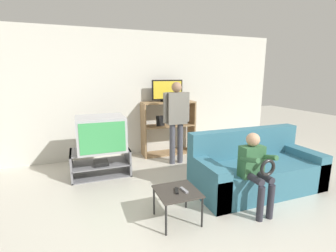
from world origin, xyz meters
TOP-DOWN VIEW (x-y plane):
  - ground_plane at (0.00, 0.00)m, footprint 18.00×18.00m
  - wall_back at (0.00, 3.25)m, footprint 6.40×0.06m
  - tv_stand at (-1.00, 2.30)m, footprint 0.98×0.56m
  - television_main at (-0.97, 2.28)m, footprint 0.79×0.66m
  - media_shelf at (0.51, 2.99)m, footprint 1.15×0.38m
  - television_flat at (0.50, 3.01)m, footprint 0.67×0.20m
  - snack_table at (-0.28, 0.58)m, footprint 0.49×0.49m
  - remote_control_black at (-0.29, 0.56)m, footprint 0.08×0.15m
  - remote_control_white at (-0.20, 0.55)m, footprint 0.05×0.15m
  - couch at (1.17, 0.96)m, footprint 1.94×0.88m
  - person_standing_adult at (0.45, 2.39)m, footprint 0.53×0.20m
  - person_seated_child at (0.72, 0.45)m, footprint 0.33×0.43m

SIDE VIEW (x-z plane):
  - ground_plane at x=0.00m, z-range 0.00..0.00m
  - tv_stand at x=-1.00m, z-range 0.00..0.46m
  - couch at x=1.17m, z-range -0.14..0.73m
  - snack_table at x=-0.28m, z-range 0.15..0.54m
  - remote_control_black at x=-0.29m, z-range 0.38..0.40m
  - remote_control_white at x=-0.20m, z-range 0.38..0.40m
  - media_shelf at x=0.51m, z-range 0.01..1.17m
  - person_seated_child at x=0.72m, z-range 0.09..1.10m
  - television_main at x=-0.97m, z-range 0.46..1.03m
  - person_standing_adult at x=0.45m, z-range 0.17..1.75m
  - wall_back at x=0.00m, z-range 0.00..2.60m
  - television_flat at x=0.50m, z-range 1.14..1.60m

